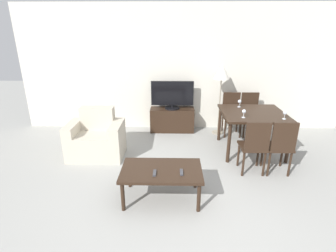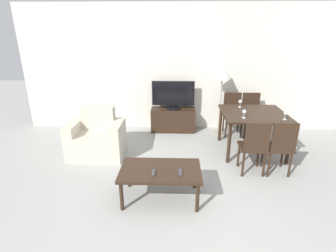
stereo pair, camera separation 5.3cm
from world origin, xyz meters
name	(u,v)px [view 1 (the left image)]	position (x,y,z in m)	size (l,w,h in m)	color
ground_plane	(190,228)	(0.00, 0.00, 0.00)	(18.00, 18.00, 0.00)	#9E9E99
wall_back	(183,69)	(0.00, 3.36, 1.35)	(7.18, 0.06, 2.70)	silver
armchair	(96,139)	(-1.59, 1.84, 0.32)	(0.96, 0.66, 0.86)	beige
tv_stand	(172,120)	(-0.23, 3.11, 0.26)	(0.97, 0.37, 0.52)	black
tv	(172,95)	(-0.23, 3.10, 0.83)	(0.92, 0.32, 0.61)	black
coffee_table	(162,172)	(-0.36, 0.58, 0.40)	(1.07, 0.65, 0.45)	black
dining_table	(253,117)	(1.25, 2.11, 0.67)	(1.13, 1.08, 0.76)	black
dining_chair_near	(254,145)	(1.05, 1.26, 0.50)	(0.40, 0.40, 0.90)	black
dining_chair_far	(250,112)	(1.45, 2.96, 0.50)	(0.40, 0.40, 0.90)	black
dining_chair_near_right	(280,145)	(1.45, 1.26, 0.50)	(0.40, 0.40, 0.90)	black
dining_chair_far_left	(232,112)	(1.05, 2.96, 0.50)	(0.40, 0.40, 0.90)	black
floor_lamp	(222,74)	(0.78, 2.99, 1.30)	(0.33, 0.33, 1.52)	gray
remote_primary	(155,173)	(-0.44, 0.46, 0.46)	(0.04, 0.15, 0.02)	#38383D
remote_secondary	(181,172)	(-0.10, 0.49, 0.46)	(0.04, 0.15, 0.02)	#38383D
wine_glass_left	(285,113)	(1.66, 1.75, 0.86)	(0.07, 0.07, 0.15)	silver
wine_glass_center	(240,102)	(1.07, 2.45, 0.86)	(0.07, 0.07, 0.15)	silver
wine_glass_right	(244,112)	(0.99, 1.81, 0.86)	(0.07, 0.07, 0.15)	silver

